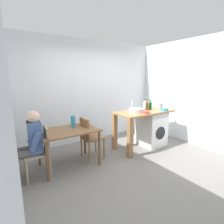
{
  "coord_description": "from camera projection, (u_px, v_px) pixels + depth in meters",
  "views": [
    {
      "loc": [
        -2.15,
        -2.6,
        1.75
      ],
      "look_at": [
        -0.08,
        0.45,
        1.01
      ],
      "focal_mm": 28.27,
      "sensor_mm": 36.0,
      "label": 1
    }
  ],
  "objects": [
    {
      "name": "dining_table",
      "position": [
        68.0,
        135.0,
        3.43
      ],
      "size": [
        1.1,
        0.76,
        0.74
      ],
      "color": "brown",
      "rests_on": "ground_plane"
    },
    {
      "name": "mixing_bowl",
      "position": [
        145.0,
        112.0,
        4.05
      ],
      "size": [
        0.21,
        0.21,
        0.06
      ],
      "color": "#D84C38",
      "rests_on": "kitchen_counter"
    },
    {
      "name": "wall_counter_side",
      "position": [
        193.0,
        92.0,
        4.56
      ],
      "size": [
        0.1,
        3.8,
        2.7
      ],
      "primitive_type": "cube",
      "color": "silver",
      "rests_on": "ground_plane"
    },
    {
      "name": "washing_machine",
      "position": [
        151.0,
        128.0,
        4.56
      ],
      "size": [
        0.6,
        0.61,
        0.86
      ],
      "color": "white",
      "rests_on": "ground_plane"
    },
    {
      "name": "bottle_tall_green",
      "position": [
        144.0,
        105.0,
        4.38
      ],
      "size": [
        0.07,
        0.07,
        0.28
      ],
      "color": "silver",
      "rests_on": "kitchen_counter"
    },
    {
      "name": "wall_back",
      "position": [
        88.0,
        92.0,
        4.79
      ],
      "size": [
        4.6,
        0.1,
        2.7
      ],
      "primitive_type": "cube",
      "color": "silver",
      "rests_on": "ground_plane"
    },
    {
      "name": "chair_person_seat",
      "position": [
        41.0,
        149.0,
        3.07
      ],
      "size": [
        0.43,
        0.43,
        0.9
      ],
      "rotation": [
        0.0,
        0.0,
        1.5
      ],
      "color": "gray",
      "rests_on": "ground_plane"
    },
    {
      "name": "radiator",
      "position": [
        13.0,
        170.0,
        2.7
      ],
      "size": [
        0.1,
        0.8,
        0.7
      ],
      "primitive_type": "cube",
      "color": "white",
      "rests_on": "ground_plane"
    },
    {
      "name": "scissors",
      "position": [
        146.0,
        112.0,
        4.21
      ],
      "size": [
        0.15,
        0.06,
        0.01
      ],
      "color": "#B2B2B7",
      "rests_on": "kitchen_counter"
    },
    {
      "name": "colander",
      "position": [
        164.0,
        109.0,
        4.39
      ],
      "size": [
        0.2,
        0.2,
        0.06
      ],
      "color": "teal",
      "rests_on": "kitchen_counter"
    },
    {
      "name": "tap",
      "position": [
        132.0,
        105.0,
        4.3
      ],
      "size": [
        0.02,
        0.02,
        0.28
      ],
      "primitive_type": "cylinder",
      "color": "#B2B2B7",
      "rests_on": "kitchen_counter"
    },
    {
      "name": "vase",
      "position": [
        73.0,
        121.0,
        3.55
      ],
      "size": [
        0.09,
        0.09,
        0.24
      ],
      "primitive_type": "cylinder",
      "color": "teal",
      "rests_on": "dining_table"
    },
    {
      "name": "bottle_squat_brown",
      "position": [
        147.0,
        105.0,
        4.44
      ],
      "size": [
        0.07,
        0.07,
        0.26
      ],
      "color": "brown",
      "rests_on": "kitchen_counter"
    },
    {
      "name": "bottle_clear_small",
      "position": [
        150.0,
        105.0,
        4.53
      ],
      "size": [
        0.08,
        0.08,
        0.25
      ],
      "color": "#19592D",
      "rests_on": "kitchen_counter"
    },
    {
      "name": "chair_opposite",
      "position": [
        89.0,
        136.0,
        3.75
      ],
      "size": [
        0.41,
        0.41,
        0.9
      ],
      "rotation": [
        0.0,
        0.0,
        -1.56
      ],
      "color": "olive",
      "rests_on": "ground_plane"
    },
    {
      "name": "seated_person",
      "position": [
        30.0,
        142.0,
        2.96
      ],
      "size": [
        0.51,
        0.52,
        1.2
      ],
      "rotation": [
        0.0,
        0.0,
        1.5
      ],
      "color": "#595651",
      "rests_on": "ground_plane"
    },
    {
      "name": "kitchen_counter",
      "position": [
        138.0,
        118.0,
        4.24
      ],
      "size": [
        1.5,
        0.68,
        0.92
      ],
      "color": "#9E7042",
      "rests_on": "ground_plane"
    },
    {
      "name": "ground_plane",
      "position": [
        127.0,
        163.0,
        3.64
      ],
      "size": [
        5.46,
        5.46,
        0.0
      ],
      "primitive_type": "plane",
      "color": "slate"
    },
    {
      "name": "sink_basin",
      "position": [
        137.0,
        110.0,
        4.17
      ],
      "size": [
        0.38,
        0.38,
        0.09
      ],
      "primitive_type": "cylinder",
      "color": "#9EA0A5",
      "rests_on": "kitchen_counter"
    },
    {
      "name": "utensil_crock",
      "position": [
        161.0,
        106.0,
        4.7
      ],
      "size": [
        0.11,
        0.11,
        0.3
      ],
      "color": "gray",
      "rests_on": "kitchen_counter"
    }
  ]
}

